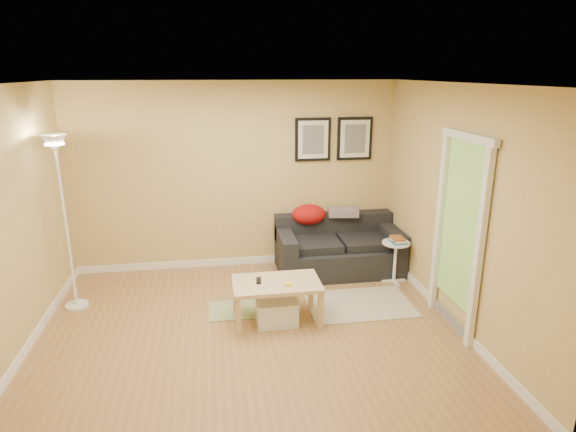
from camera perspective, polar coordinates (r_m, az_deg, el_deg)
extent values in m
plane|color=#9E7243|center=(5.36, -4.50, -13.74)|extent=(4.50, 4.50, 0.00)
plane|color=white|center=(4.62, -5.26, 15.27)|extent=(4.50, 4.50, 0.00)
plane|color=#D1BA6B|center=(6.77, -6.17, 4.59)|extent=(4.50, 0.00, 4.50)
plane|color=#D1BA6B|center=(2.99, -1.82, -11.55)|extent=(4.50, 0.00, 4.50)
plane|color=#D1BA6B|center=(5.19, -30.46, -1.44)|extent=(0.00, 4.00, 4.00)
plane|color=#D1BA6B|center=(5.46, 19.38, 0.78)|extent=(0.00, 4.00, 4.00)
cube|color=white|center=(7.12, -5.85, -5.30)|extent=(4.50, 0.02, 0.10)
cube|color=white|center=(5.66, -28.45, -13.56)|extent=(0.02, 4.00, 0.10)
cube|color=white|center=(5.91, 18.11, -10.95)|extent=(0.02, 4.00, 0.10)
cube|color=#BCAB95|center=(6.01, 8.42, -10.25)|extent=(1.25, 0.85, 0.01)
cube|color=#668C4C|center=(5.85, -5.84, -10.92)|extent=(0.70, 0.50, 0.01)
cube|color=black|center=(5.39, -3.48, -7.60)|extent=(0.07, 0.16, 0.02)
cylinder|color=yellow|center=(5.28, 0.02, -8.05)|extent=(0.07, 0.07, 0.03)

